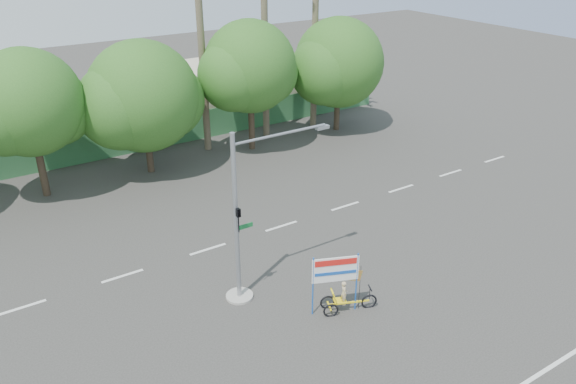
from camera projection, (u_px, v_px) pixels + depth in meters
ground at (350, 330)px, 20.76m from camera, size 120.00×120.00×0.00m
fence at (145, 136)px, 36.59m from camera, size 38.00×0.08×2.00m
building_right at (223, 90)px, 43.55m from camera, size 14.00×8.00×3.60m
tree_left at (28, 107)px, 28.74m from camera, size 6.66×5.60×8.07m
tree_center at (142, 100)px, 31.92m from camera, size 7.62×6.40×7.85m
tree_right at (249, 70)px, 35.00m from camera, size 6.90×5.80×8.36m
tree_far_right at (338, 65)px, 38.66m from camera, size 7.38×6.20×7.94m
palm_short at (199, 10)px, 33.36m from camera, size 3.73×3.79×14.45m
traffic_signal at (244, 232)px, 21.43m from camera, size 4.72×1.10×7.00m
trike_billboard at (341, 289)px, 21.32m from camera, size 2.45×1.20×2.58m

